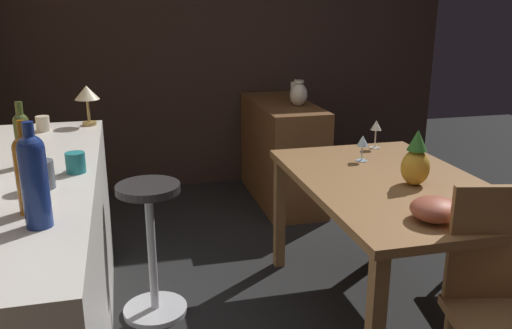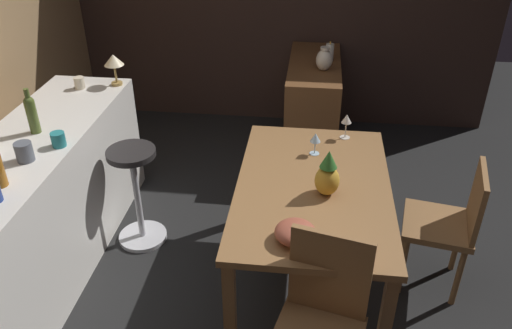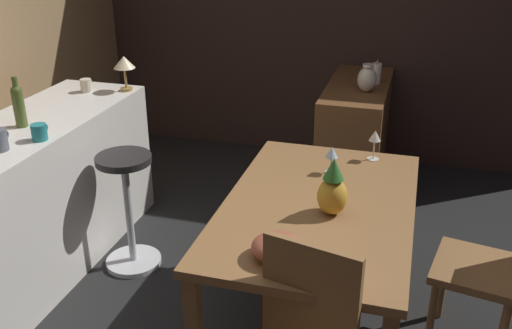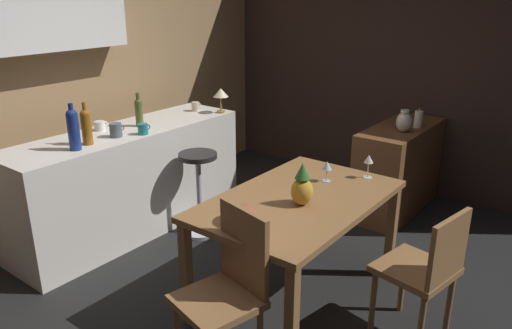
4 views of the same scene
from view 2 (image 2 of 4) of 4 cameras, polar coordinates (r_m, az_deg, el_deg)
The scene contains 18 objects.
ground_plane at distance 3.30m, azimuth 0.78°, elevation -14.25°, with size 9.00×9.00×0.00m, color black.
dining_table at distance 2.99m, azimuth 6.29°, elevation -3.59°, with size 1.39×0.87×0.74m.
kitchen_counter at distance 3.52m, azimuth -22.73°, elevation -4.28°, with size 2.10×0.60×0.90m, color silver.
sideboard_cabinet at distance 4.66m, azimuth 6.25°, elevation 6.41°, with size 1.10×0.44×0.82m, color brown.
chair_near_window at distance 2.50m, azimuth 7.22°, elevation -16.76°, with size 0.48×0.48×0.93m.
chair_by_doorway at distance 3.28m, azimuth 20.64°, elevation -6.03°, with size 0.47×0.47×0.85m.
bar_stool at distance 3.57m, azimuth -13.06°, elevation -3.16°, with size 0.34×0.34×0.72m.
wine_glass_left at distance 3.20m, azimuth 6.60°, elevation 2.87°, with size 0.06×0.06×0.14m.
wine_glass_right at distance 3.40m, azimuth 10.00°, elevation 4.86°, with size 0.07×0.07×0.17m.
pineapple_centerpiece at distance 2.82m, azimuth 7.92°, elevation -1.25°, with size 0.14×0.14×0.27m.
fruit_bowl at distance 2.51m, azimuth 4.39°, elevation -7.51°, with size 0.20×0.20×0.10m, color #9E4C38.
wine_bottle_olive at distance 3.36m, azimuth -23.61°, elevation 5.29°, with size 0.06×0.06×0.28m.
cup_teal at distance 3.18m, azimuth -21.04°, elevation 2.62°, with size 0.12×0.08×0.09m.
cup_slate at distance 3.09m, azimuth -24.28°, elevation 1.30°, with size 0.13×0.10×0.11m.
cup_cream at distance 3.95m, azimuth -18.96°, elevation 8.57°, with size 0.11×0.07×0.08m.
counter_lamp at distance 3.88m, azimuth -15.48°, elevation 10.90°, with size 0.14×0.14×0.23m.
pillar_candle_tall at distance 4.53m, azimuth 8.15°, elevation 12.17°, with size 0.07×0.07×0.18m.
vase_ceramic_ivory at distance 4.31m, azimuth 7.57°, elevation 11.45°, with size 0.13×0.13×0.20m.
Camera 2 is at (-2.30, -0.23, 2.36)m, focal length 36.11 mm.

